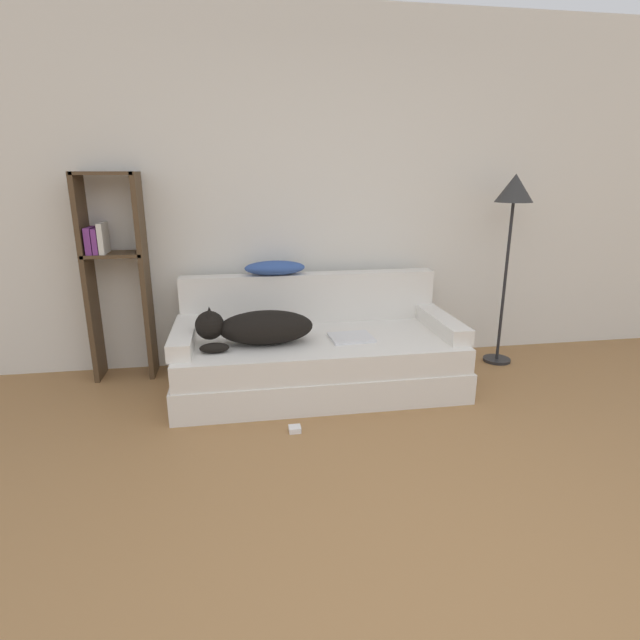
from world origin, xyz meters
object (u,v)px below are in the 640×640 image
object	(u,v)px
laptop	(351,337)
power_adapter	(295,429)
couch	(318,362)
floor_lamp	(513,204)
bookshelf	(114,266)
dog	(257,327)
throw_pillow	(275,268)

from	to	relation	value
laptop	power_adapter	size ratio (longest dim) A/B	4.27
couch	floor_lamp	bearing A→B (deg)	9.78
bookshelf	power_adapter	xyz separation A→B (m)	(1.19, -1.10, -0.84)
couch	floor_lamp	xyz separation A→B (m)	(1.56, 0.27, 1.09)
dog	power_adapter	bearing A→B (deg)	-70.65
dog	throw_pillow	distance (m)	0.61
dog	floor_lamp	bearing A→B (deg)	10.44
throw_pillow	floor_lamp	size ratio (longest dim) A/B	0.30
laptop	floor_lamp	bearing A→B (deg)	11.28
couch	throw_pillow	distance (m)	0.79
throw_pillow	bookshelf	size ratio (longest dim) A/B	0.30
couch	throw_pillow	world-z (taller)	throw_pillow
couch	bookshelf	xyz separation A→B (m)	(-1.43, 0.46, 0.67)
laptop	bookshelf	distance (m)	1.81
laptop	floor_lamp	size ratio (longest dim) A/B	0.20
laptop	floor_lamp	xyz separation A→B (m)	(1.33, 0.36, 0.89)
power_adapter	couch	bearing A→B (deg)	69.04
power_adapter	floor_lamp	bearing A→B (deg)	26.71
couch	dog	distance (m)	0.55
bookshelf	power_adapter	world-z (taller)	bookshelf
couch	power_adapter	world-z (taller)	couch
couch	bookshelf	distance (m)	1.65
laptop	power_adapter	xyz separation A→B (m)	(-0.47, -0.55, -0.38)
dog	throw_pillow	xyz separation A→B (m)	(0.17, 0.49, 0.31)
dog	power_adapter	size ratio (longest dim) A/B	10.92
couch	laptop	xyz separation A→B (m)	(0.22, -0.09, 0.21)
dog	floor_lamp	distance (m)	2.17
couch	power_adapter	size ratio (longest dim) A/B	27.77
laptop	power_adapter	bearing A→B (deg)	-134.06
couch	dog	xyz separation A→B (m)	(-0.43, -0.10, 0.32)
dog	power_adapter	world-z (taller)	dog
bookshelf	power_adapter	bearing A→B (deg)	-42.68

